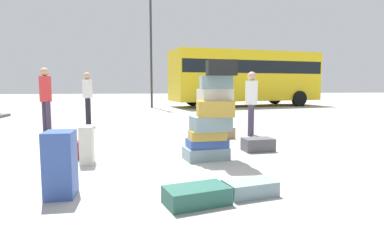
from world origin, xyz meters
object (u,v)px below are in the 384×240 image
suitcase_navy_white_trunk (60,164)px  person_bearded_onlooker (88,94)px  suitcase_brown_right_side (217,133)px  person_tourist_with_camera (46,94)px  lamp_post (151,23)px  suitcase_slate_foreground_far (250,188)px  suitcase_maroon_upright_blue (69,150)px  parked_bus (246,75)px  suitcase_cream_left_side (87,145)px  suitcase_teal_behind_tower (197,195)px  suitcase_tower (212,118)px  suitcase_charcoal_foreground_near (258,145)px  person_passerby_in_red (251,98)px

suitcase_navy_white_trunk → person_bearded_onlooker: size_ratio=0.46×
suitcase_brown_right_side → person_bearded_onlooker: size_ratio=0.47×
person_tourist_with_camera → lamp_post: 10.27m
suitcase_slate_foreground_far → suitcase_maroon_upright_blue: suitcase_maroon_upright_blue is taller
suitcase_navy_white_trunk → parked_bus: bearing=64.2°
person_bearded_onlooker → person_tourist_with_camera: bearing=-50.3°
suitcase_brown_right_side → suitcase_cream_left_side: 3.36m
suitcase_cream_left_side → parked_bus: size_ratio=0.07×
suitcase_teal_behind_tower → suitcase_tower: bearing=59.0°
suitcase_teal_behind_tower → suitcase_cream_left_side: (-1.46, 2.05, 0.21)m
suitcase_cream_left_side → person_bearded_onlooker: size_ratio=0.37×
parked_bus → lamp_post: lamp_post is taller
suitcase_slate_foreground_far → suitcase_charcoal_foreground_near: bearing=55.9°
suitcase_slate_foreground_far → person_bearded_onlooker: person_bearded_onlooker is taller
person_tourist_with_camera → person_bearded_onlooker: bearing=108.1°
person_bearded_onlooker → suitcase_brown_right_side: bearing=29.0°
suitcase_maroon_upright_blue → suitcase_charcoal_foreground_near: bearing=2.4°
person_tourist_with_camera → lamp_post: lamp_post is taller
suitcase_teal_behind_tower → parked_bus: parked_bus is taller
person_tourist_with_camera → person_passerby_in_red: person_tourist_with_camera is taller
suitcase_teal_behind_tower → lamp_post: 15.53m
person_bearded_onlooker → person_passerby_in_red: person_bearded_onlooker is taller
parked_bus → suitcase_navy_white_trunk: bearing=-125.8°
suitcase_brown_right_side → suitcase_cream_left_side: size_ratio=1.25×
suitcase_tower → suitcase_slate_foreground_far: bearing=-87.9°
suitcase_slate_foreground_far → suitcase_navy_white_trunk: suitcase_navy_white_trunk is taller
suitcase_cream_left_side → person_passerby_in_red: (3.59, 2.44, 0.64)m
suitcase_charcoal_foreground_near → person_passerby_in_red: bearing=71.2°
suitcase_slate_foreground_far → lamp_post: bearing=80.6°
suitcase_tower → suitcase_cream_left_side: 2.10m
suitcase_tower → suitcase_charcoal_foreground_near: (1.04, 0.59, -0.59)m
suitcase_brown_right_side → person_tourist_with_camera: bearing=141.0°
suitcase_navy_white_trunk → lamp_post: lamp_post is taller
suitcase_teal_behind_tower → person_passerby_in_red: size_ratio=0.42×
suitcase_maroon_upright_blue → person_tourist_with_camera: 3.60m
suitcase_cream_left_side → person_passerby_in_red: 4.39m
suitcase_slate_foreground_far → parked_bus: (4.80, 15.11, 1.75)m
suitcase_slate_foreground_far → suitcase_maroon_upright_blue: (-2.49, 2.28, 0.06)m
suitcase_maroon_upright_blue → suitcase_cream_left_side: (0.37, -0.41, 0.16)m
suitcase_cream_left_side → person_passerby_in_red: person_passerby_in_red is taller
suitcase_teal_behind_tower → suitcase_brown_right_side: suitcase_brown_right_side is taller
suitcase_charcoal_foreground_near → suitcase_navy_white_trunk: suitcase_navy_white_trunk is taller
suitcase_slate_foreground_far → parked_bus: parked_bus is taller
suitcase_maroon_upright_blue → person_tourist_with_camera: size_ratio=0.46×
person_passerby_in_red → suitcase_brown_right_side: bearing=-42.0°
lamp_post → suitcase_brown_right_side: bearing=-83.5°
suitcase_charcoal_foreground_near → suitcase_brown_right_side: size_ratio=0.75×
suitcase_tower → suitcase_charcoal_foreground_near: size_ratio=2.91×
suitcase_navy_white_trunk → person_tourist_with_camera: (-1.57, 5.25, 0.64)m
suitcase_navy_white_trunk → suitcase_brown_right_side: suitcase_navy_white_trunk is taller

